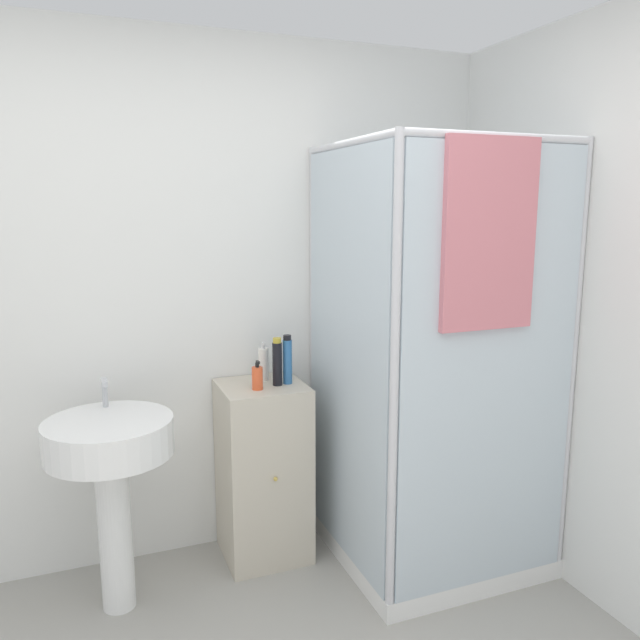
% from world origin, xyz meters
% --- Properties ---
extents(wall_back, '(6.40, 0.06, 2.50)m').
position_xyz_m(wall_back, '(0.00, 1.70, 1.25)').
color(wall_back, white).
rests_on(wall_back, ground_plane).
extents(shower_enclosure, '(0.91, 0.94, 1.99)m').
position_xyz_m(shower_enclosure, '(1.15, 1.12, 0.56)').
color(shower_enclosure, white).
rests_on(shower_enclosure, ground_plane).
extents(vanity_cabinet, '(0.40, 0.41, 0.87)m').
position_xyz_m(vanity_cabinet, '(0.44, 1.47, 0.44)').
color(vanity_cabinet, beige).
rests_on(vanity_cabinet, ground_plane).
extents(sink, '(0.52, 0.52, 0.98)m').
position_xyz_m(sink, '(-0.26, 1.30, 0.67)').
color(sink, white).
rests_on(sink, ground_plane).
extents(soap_dispenser, '(0.05, 0.05, 0.14)m').
position_xyz_m(soap_dispenser, '(0.40, 1.41, 0.93)').
color(soap_dispenser, '#E5562D').
rests_on(soap_dispenser, vanity_cabinet).
extents(shampoo_bottle_tall_black, '(0.05, 0.05, 0.23)m').
position_xyz_m(shampoo_bottle_tall_black, '(0.51, 1.44, 0.98)').
color(shampoo_bottle_tall_black, black).
rests_on(shampoo_bottle_tall_black, vanity_cabinet).
extents(shampoo_bottle_blue, '(0.04, 0.04, 0.24)m').
position_xyz_m(shampoo_bottle_blue, '(0.56, 1.45, 0.99)').
color(shampoo_bottle_blue, '#2D66A3').
rests_on(shampoo_bottle_blue, vanity_cabinet).
extents(lotion_bottle_white, '(0.05, 0.05, 0.19)m').
position_xyz_m(lotion_bottle_white, '(0.47, 1.54, 0.95)').
color(lotion_bottle_white, white).
rests_on(lotion_bottle_white, vanity_cabinet).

